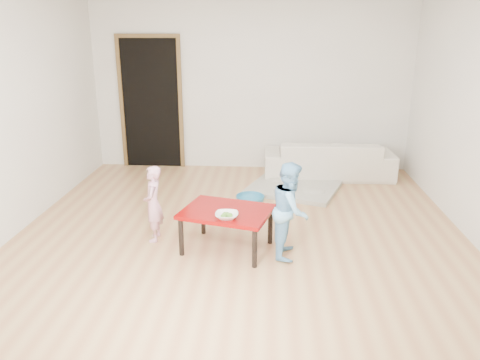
# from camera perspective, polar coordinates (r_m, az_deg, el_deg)

# --- Properties ---
(floor) EXTENTS (5.00, 5.00, 0.01)m
(floor) POSITION_cam_1_polar(r_m,az_deg,el_deg) (5.42, 0.13, -5.88)
(floor) COLOR #B27A4C
(floor) RESTS_ON ground
(back_wall) EXTENTS (5.00, 0.02, 2.60)m
(back_wall) POSITION_cam_1_polar(r_m,az_deg,el_deg) (7.50, 1.33, 11.20)
(back_wall) COLOR white
(back_wall) RESTS_ON floor
(left_wall) EXTENTS (0.02, 5.00, 2.60)m
(left_wall) POSITION_cam_1_polar(r_m,az_deg,el_deg) (5.75, -25.79, 7.28)
(left_wall) COLOR white
(left_wall) RESTS_ON floor
(doorway) EXTENTS (1.02, 0.08, 2.11)m
(doorway) POSITION_cam_1_polar(r_m,az_deg,el_deg) (7.75, -10.74, 9.07)
(doorway) COLOR brown
(doorway) RESTS_ON back_wall
(sofa) EXTENTS (1.96, 0.79, 0.57)m
(sofa) POSITION_cam_1_polar(r_m,az_deg,el_deg) (7.31, 10.71, 2.57)
(sofa) COLOR beige
(sofa) RESTS_ON floor
(cushion) EXTENTS (0.44, 0.40, 0.11)m
(cushion) POSITION_cam_1_polar(r_m,az_deg,el_deg) (7.08, 9.32, 3.36)
(cushion) COLOR orange
(cushion) RESTS_ON sofa
(red_table) EXTENTS (1.02, 0.87, 0.44)m
(red_table) POSITION_cam_1_polar(r_m,az_deg,el_deg) (4.85, -1.61, -6.06)
(red_table) COLOR #7C0706
(red_table) RESTS_ON floor
(bowl) EXTENTS (0.22, 0.22, 0.05)m
(bowl) POSITION_cam_1_polar(r_m,az_deg,el_deg) (4.55, -1.63, -4.37)
(bowl) COLOR white
(bowl) RESTS_ON red_table
(broccoli) EXTENTS (0.12, 0.12, 0.06)m
(broccoli) POSITION_cam_1_polar(r_m,az_deg,el_deg) (4.55, -1.63, -4.36)
(broccoli) COLOR #2D5919
(broccoli) RESTS_ON red_table
(child_pink) EXTENTS (0.22, 0.32, 0.83)m
(child_pink) POSITION_cam_1_polar(r_m,az_deg,el_deg) (5.07, -10.53, -2.87)
(child_pink) COLOR #D9638D
(child_pink) RESTS_ON floor
(child_blue) EXTENTS (0.42, 0.51, 0.97)m
(child_blue) POSITION_cam_1_polar(r_m,az_deg,el_deg) (4.66, 6.18, -3.63)
(child_blue) COLOR #66AFEC
(child_blue) RESTS_ON floor
(basin) EXTENTS (0.37, 0.37, 0.12)m
(basin) POSITION_cam_1_polar(r_m,az_deg,el_deg) (6.11, 1.25, -2.45)
(basin) COLOR teal
(basin) RESTS_ON floor
(blanket) EXTENTS (1.45, 1.33, 0.06)m
(blanket) POSITION_cam_1_polar(r_m,az_deg,el_deg) (6.69, 6.52, -0.98)
(blanket) COLOR #BAB8A4
(blanket) RESTS_ON floor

